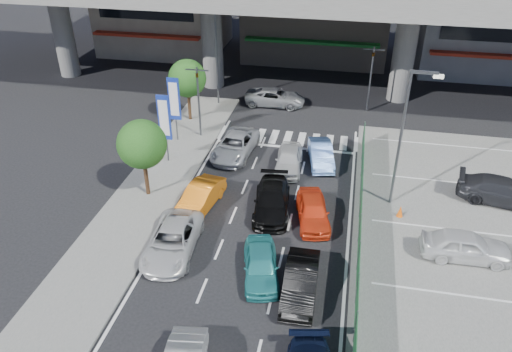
% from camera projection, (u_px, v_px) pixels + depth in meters
% --- Properties ---
extents(ground, '(120.00, 120.00, 0.00)m').
position_uv_depth(ground, '(250.00, 253.00, 25.03)').
color(ground, black).
rests_on(ground, ground).
extents(parking_lot, '(12.00, 28.00, 0.06)m').
position_uv_depth(parking_lot, '(474.00, 256.00, 24.81)').
color(parking_lot, '#5D5D5A').
rests_on(parking_lot, ground).
extents(sidewalk_left, '(4.00, 30.00, 0.12)m').
position_uv_depth(sidewalk_left, '(149.00, 194.00, 29.53)').
color(sidewalk_left, '#5D5D5A').
rests_on(sidewalk_left, ground).
extents(fence_run, '(0.16, 22.00, 1.80)m').
position_uv_depth(fence_run, '(359.00, 240.00, 24.49)').
color(fence_run, '#1F5B30').
rests_on(fence_run, ground).
extents(building_east, '(12.00, 10.90, 12.00)m').
position_uv_depth(building_east, '(492.00, 4.00, 45.94)').
color(building_east, slate).
rests_on(building_east, ground).
extents(traffic_light_left, '(1.60, 1.24, 5.20)m').
position_uv_depth(traffic_light_left, '(198.00, 85.00, 34.08)').
color(traffic_light_left, '#595B60').
rests_on(traffic_light_left, ground).
extents(traffic_light_right, '(1.60, 1.24, 5.20)m').
position_uv_depth(traffic_light_right, '(372.00, 63.00, 37.94)').
color(traffic_light_right, '#595B60').
rests_on(traffic_light_right, ground).
extents(street_lamp_right, '(1.65, 0.22, 8.00)m').
position_uv_depth(street_lamp_right, '(406.00, 129.00, 26.35)').
color(street_lamp_right, '#595B60').
rests_on(street_lamp_right, ground).
extents(street_lamp_left, '(1.65, 0.22, 8.00)m').
position_uv_depth(street_lamp_left, '(218.00, 47.00, 38.69)').
color(street_lamp_left, '#595B60').
rests_on(street_lamp_left, ground).
extents(signboard_near, '(0.80, 0.14, 4.70)m').
position_uv_depth(signboard_near, '(164.00, 120.00, 31.35)').
color(signboard_near, '#595B60').
rests_on(signboard_near, ground).
extents(signboard_far, '(0.80, 0.14, 4.70)m').
position_uv_depth(signboard_far, '(174.00, 101.00, 33.93)').
color(signboard_far, '#595B60').
rests_on(signboard_far, ground).
extents(tree_near, '(2.80, 2.80, 4.80)m').
position_uv_depth(tree_near, '(142.00, 144.00, 27.80)').
color(tree_near, '#382314').
rests_on(tree_near, ground).
extents(tree_far, '(2.80, 2.80, 4.80)m').
position_uv_depth(tree_far, '(187.00, 78.00, 36.73)').
color(tree_far, '#382314').
rests_on(tree_far, ground).
extents(sedan_white_mid_left, '(2.62, 5.11, 1.38)m').
position_uv_depth(sedan_white_mid_left, '(172.00, 241.00, 24.79)').
color(sedan_white_mid_left, silver).
rests_on(sedan_white_mid_left, ground).
extents(taxi_teal_mid, '(2.47, 4.23, 1.35)m').
position_uv_depth(taxi_teal_mid, '(261.00, 265.00, 23.31)').
color(taxi_teal_mid, teal).
rests_on(taxi_teal_mid, ground).
extents(hatch_black_mid_right, '(1.55, 4.22, 1.38)m').
position_uv_depth(hatch_black_mid_right, '(300.00, 282.00, 22.29)').
color(hatch_black_mid_right, black).
rests_on(hatch_black_mid_right, ground).
extents(taxi_orange_left, '(2.11, 4.37, 1.38)m').
position_uv_depth(taxi_orange_left, '(200.00, 197.00, 28.11)').
color(taxi_orange_left, orange).
rests_on(taxi_orange_left, ground).
extents(sedan_black_mid, '(2.43, 4.94, 1.38)m').
position_uv_depth(sedan_black_mid, '(272.00, 201.00, 27.82)').
color(sedan_black_mid, black).
rests_on(sedan_black_mid, ground).
extents(taxi_orange_right, '(2.45, 4.30, 1.38)m').
position_uv_depth(taxi_orange_right, '(313.00, 211.00, 26.99)').
color(taxi_orange_right, red).
rests_on(taxi_orange_right, ground).
extents(wagon_silver_front_left, '(2.73, 5.15, 1.38)m').
position_uv_depth(wagon_silver_front_left, '(235.00, 146.00, 33.45)').
color(wagon_silver_front_left, '#ADB0B5').
rests_on(wagon_silver_front_left, ground).
extents(sedan_white_front_mid, '(1.86, 4.14, 1.38)m').
position_uv_depth(sedan_white_front_mid, '(289.00, 159.00, 31.82)').
color(sedan_white_front_mid, silver).
rests_on(sedan_white_front_mid, ground).
extents(kei_truck_front_right, '(2.17, 4.22, 1.32)m').
position_uv_depth(kei_truck_front_right, '(321.00, 154.00, 32.48)').
color(kei_truck_front_right, '#628DD8').
rests_on(kei_truck_front_right, ground).
extents(crossing_wagon_silver, '(4.87, 2.28, 1.35)m').
position_uv_depth(crossing_wagon_silver, '(275.00, 97.00, 40.68)').
color(crossing_wagon_silver, '#989B9F').
rests_on(crossing_wagon_silver, ground).
extents(parked_sedan_white, '(4.31, 1.80, 1.46)m').
position_uv_depth(parked_sedan_white, '(466.00, 246.00, 24.31)').
color(parked_sedan_white, silver).
rests_on(parked_sedan_white, parking_lot).
extents(parked_sedan_dgrey, '(5.32, 2.93, 1.46)m').
position_uv_depth(parked_sedan_dgrey, '(504.00, 191.00, 28.46)').
color(parked_sedan_dgrey, '#2A2B2F').
rests_on(parked_sedan_dgrey, parking_lot).
extents(traffic_cone, '(0.45, 0.45, 0.68)m').
position_uv_depth(traffic_cone, '(400.00, 211.00, 27.47)').
color(traffic_cone, '#F55E0D').
rests_on(traffic_cone, parking_lot).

